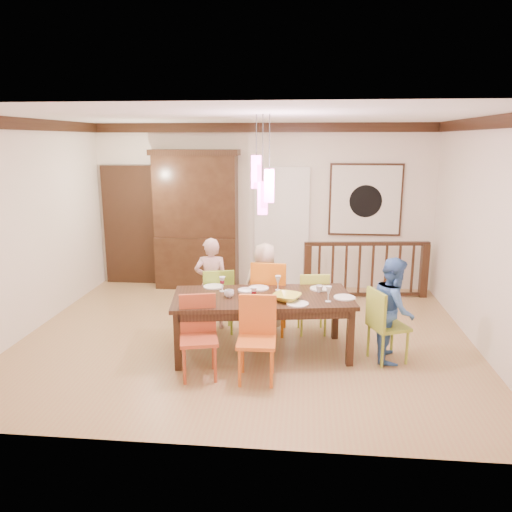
# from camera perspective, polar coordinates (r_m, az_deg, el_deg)

# --- Properties ---
(floor) EXTENTS (6.00, 6.00, 0.00)m
(floor) POSITION_cam_1_polar(r_m,az_deg,el_deg) (6.88, -1.13, -9.21)
(floor) COLOR #AA7F52
(floor) RESTS_ON ground
(ceiling) EXTENTS (6.00, 6.00, 0.00)m
(ceiling) POSITION_cam_1_polar(r_m,az_deg,el_deg) (6.37, -1.26, 15.70)
(ceiling) COLOR white
(ceiling) RESTS_ON wall_back
(wall_back) EXTENTS (6.00, 0.00, 6.00)m
(wall_back) POSITION_cam_1_polar(r_m,az_deg,el_deg) (8.92, 0.72, 5.64)
(wall_back) COLOR beige
(wall_back) RESTS_ON floor
(wall_left) EXTENTS (0.00, 5.00, 5.00)m
(wall_left) POSITION_cam_1_polar(r_m,az_deg,el_deg) (7.44, -24.82, 2.91)
(wall_left) COLOR beige
(wall_left) RESTS_ON floor
(wall_right) EXTENTS (0.00, 5.00, 5.00)m
(wall_right) POSITION_cam_1_polar(r_m,az_deg,el_deg) (6.80, 24.80, 2.05)
(wall_right) COLOR beige
(wall_right) RESTS_ON floor
(crown_molding) EXTENTS (6.00, 5.00, 0.16)m
(crown_molding) POSITION_cam_1_polar(r_m,az_deg,el_deg) (6.36, -1.25, 14.98)
(crown_molding) COLOR black
(crown_molding) RESTS_ON wall_back
(panel_door) EXTENTS (1.04, 0.07, 2.24)m
(panel_door) POSITION_cam_1_polar(r_m,az_deg,el_deg) (9.45, -13.99, 3.21)
(panel_door) COLOR black
(panel_door) RESTS_ON wall_back
(white_doorway) EXTENTS (0.97, 0.05, 2.22)m
(white_doorway) POSITION_cam_1_polar(r_m,az_deg,el_deg) (8.93, 2.94, 3.03)
(white_doorway) COLOR silver
(white_doorway) RESTS_ON wall_back
(painting) EXTENTS (1.25, 0.06, 1.25)m
(painting) POSITION_cam_1_polar(r_m,az_deg,el_deg) (8.90, 12.40, 6.28)
(painting) COLOR black
(painting) RESTS_ON wall_back
(pendant_cluster) EXTENTS (0.27, 0.21, 1.14)m
(pendant_cluster) POSITION_cam_1_polar(r_m,az_deg,el_deg) (5.86, 0.78, 8.15)
(pendant_cluster) COLOR #EA46AB
(pendant_cluster) RESTS_ON ceiling
(dining_table) EXTENTS (2.30, 1.32, 0.75)m
(dining_table) POSITION_cam_1_polar(r_m,az_deg,el_deg) (6.16, 0.73, -5.29)
(dining_table) COLOR black
(dining_table) RESTS_ON floor
(chair_far_left) EXTENTS (0.51, 0.51, 0.92)m
(chair_far_left) POSITION_cam_1_polar(r_m,az_deg,el_deg) (6.92, -4.38, -4.47)
(chair_far_left) COLOR olive
(chair_far_left) RESTS_ON floor
(chair_far_mid) EXTENTS (0.49, 0.49, 1.04)m
(chair_far_mid) POSITION_cam_1_polar(r_m,az_deg,el_deg) (6.85, 1.61, -4.02)
(chair_far_mid) COLOR #CC6510
(chair_far_mid) RESTS_ON floor
(chair_far_right) EXTENTS (0.45, 0.45, 0.88)m
(chair_far_right) POSITION_cam_1_polar(r_m,az_deg,el_deg) (6.92, 6.44, -4.74)
(chair_far_right) COLOR #BBD13E
(chair_far_right) RESTS_ON floor
(chair_near_left) EXTENTS (0.50, 0.50, 0.92)m
(chair_near_left) POSITION_cam_1_polar(r_m,az_deg,el_deg) (5.64, -6.58, -8.71)
(chair_near_left) COLOR #A84324
(chair_near_left) RESTS_ON floor
(chair_near_mid) EXTENTS (0.44, 0.44, 0.94)m
(chair_near_mid) POSITION_cam_1_polar(r_m,az_deg,el_deg) (5.52, 0.05, -9.01)
(chair_near_mid) COLOR #CB5E1E
(chair_near_mid) RESTS_ON floor
(chair_end_right) EXTENTS (0.53, 0.53, 0.90)m
(chair_end_right) POSITION_cam_1_polar(r_m,az_deg,el_deg) (6.21, 14.95, -7.09)
(chair_end_right) COLOR #90A32F
(chair_end_right) RESTS_ON floor
(china_hutch) EXTENTS (1.56, 0.46, 2.46)m
(china_hutch) POSITION_cam_1_polar(r_m,az_deg,el_deg) (8.93, -6.84, 4.12)
(china_hutch) COLOR black
(china_hutch) RESTS_ON floor
(balustrade) EXTENTS (2.11, 0.33, 0.96)m
(balustrade) POSITION_cam_1_polar(r_m,az_deg,el_deg) (8.60, 12.45, -1.43)
(balustrade) COLOR black
(balustrade) RESTS_ON floor
(person_far_left) EXTENTS (0.50, 0.35, 1.30)m
(person_far_left) POSITION_cam_1_polar(r_m,az_deg,el_deg) (7.04, -5.10, -3.13)
(person_far_left) COLOR #D7A7A3
(person_far_left) RESTS_ON floor
(person_far_mid) EXTENTS (0.65, 0.47, 1.24)m
(person_far_mid) POSITION_cam_1_polar(r_m,az_deg,el_deg) (6.95, 1.02, -3.55)
(person_far_mid) COLOR #C7AE97
(person_far_mid) RESTS_ON floor
(person_end_right) EXTENTS (0.54, 0.66, 1.27)m
(person_end_right) POSITION_cam_1_polar(r_m,az_deg,el_deg) (6.24, 15.42, -5.89)
(person_end_right) COLOR #4271BB
(person_end_right) RESTS_ON floor
(serving_bowl) EXTENTS (0.42, 0.42, 0.08)m
(serving_bowl) POSITION_cam_1_polar(r_m,az_deg,el_deg) (5.96, 3.55, -4.72)
(serving_bowl) COLOR gold
(serving_bowl) RESTS_ON dining_table
(small_bowl) EXTENTS (0.27, 0.27, 0.06)m
(small_bowl) POSITION_cam_1_polar(r_m,az_deg,el_deg) (6.18, -1.14, -4.13)
(small_bowl) COLOR white
(small_bowl) RESTS_ON dining_table
(cup_left) EXTENTS (0.13, 0.13, 0.09)m
(cup_left) POSITION_cam_1_polar(r_m,az_deg,el_deg) (6.07, -3.09, -4.32)
(cup_left) COLOR silver
(cup_left) RESTS_ON dining_table
(cup_right) EXTENTS (0.11, 0.11, 0.09)m
(cup_right) POSITION_cam_1_polar(r_m,az_deg,el_deg) (6.32, 7.25, -3.73)
(cup_right) COLOR silver
(cup_right) RESTS_ON dining_table
(plate_far_left) EXTENTS (0.26, 0.26, 0.01)m
(plate_far_left) POSITION_cam_1_polar(r_m,az_deg,el_deg) (6.51, -4.89, -3.50)
(plate_far_left) COLOR white
(plate_far_left) RESTS_ON dining_table
(plate_far_mid) EXTENTS (0.26, 0.26, 0.01)m
(plate_far_mid) POSITION_cam_1_polar(r_m,az_deg,el_deg) (6.42, 0.30, -3.67)
(plate_far_mid) COLOR white
(plate_far_mid) RESTS_ON dining_table
(plate_far_right) EXTENTS (0.26, 0.26, 0.01)m
(plate_far_right) POSITION_cam_1_polar(r_m,az_deg,el_deg) (6.45, 7.33, -3.71)
(plate_far_right) COLOR white
(plate_far_right) RESTS_ON dining_table
(plate_near_left) EXTENTS (0.26, 0.26, 0.01)m
(plate_near_left) POSITION_cam_1_polar(r_m,az_deg,el_deg) (6.01, -6.59, -4.98)
(plate_near_left) COLOR white
(plate_near_left) RESTS_ON dining_table
(plate_near_mid) EXTENTS (0.26, 0.26, 0.01)m
(plate_near_mid) POSITION_cam_1_polar(r_m,az_deg,el_deg) (5.84, 4.75, -5.45)
(plate_near_mid) COLOR white
(plate_near_mid) RESTS_ON dining_table
(plate_end_right) EXTENTS (0.26, 0.26, 0.01)m
(plate_end_right) POSITION_cam_1_polar(r_m,az_deg,el_deg) (6.14, 10.08, -4.69)
(plate_end_right) COLOR white
(plate_end_right) RESTS_ON dining_table
(wine_glass_a) EXTENTS (0.08, 0.08, 0.19)m
(wine_glass_a) POSITION_cam_1_polar(r_m,az_deg,el_deg) (6.30, -3.89, -3.22)
(wine_glass_a) COLOR #590C19
(wine_glass_a) RESTS_ON dining_table
(wine_glass_b) EXTENTS (0.08, 0.08, 0.19)m
(wine_glass_b) POSITION_cam_1_polar(r_m,az_deg,el_deg) (6.34, 2.52, -3.10)
(wine_glass_b) COLOR silver
(wine_glass_b) RESTS_ON dining_table
(wine_glass_c) EXTENTS (0.08, 0.08, 0.19)m
(wine_glass_c) POSITION_cam_1_polar(r_m,az_deg,el_deg) (5.84, -0.24, -4.51)
(wine_glass_c) COLOR #590C19
(wine_glass_c) RESTS_ON dining_table
(wine_glass_d) EXTENTS (0.08, 0.08, 0.19)m
(wine_glass_d) POSITION_cam_1_polar(r_m,az_deg,el_deg) (5.95, 8.27, -4.31)
(wine_glass_d) COLOR silver
(wine_glass_d) RESTS_ON dining_table
(napkin) EXTENTS (0.18, 0.14, 0.01)m
(napkin) POSITION_cam_1_polar(r_m,az_deg,el_deg) (5.83, 0.02, -5.44)
(napkin) COLOR #D83359
(napkin) RESTS_ON dining_table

